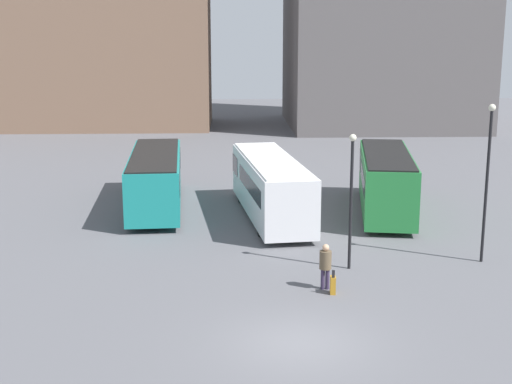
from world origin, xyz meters
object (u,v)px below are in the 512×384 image
at_px(lamp_post_0, 351,190).
at_px(suitcase, 333,285).
at_px(lamp_post_1, 488,172).
at_px(bus_2, 386,180).
at_px(bus_0, 156,178).
at_px(traveler, 325,263).
at_px(bus_1, 271,185).

bearing_deg(lamp_post_0, suitcase, -110.80).
bearing_deg(lamp_post_1, bus_2, 104.55).
relative_size(bus_0, traveler, 6.41).
height_order(bus_0, traveler, bus_0).
height_order(suitcase, lamp_post_1, lamp_post_1).
xyz_separation_m(bus_1, lamp_post_1, (8.11, -7.46, 2.07)).
relative_size(bus_1, bus_2, 1.08).
bearing_deg(bus_0, lamp_post_0, -144.39).
xyz_separation_m(traveler, lamp_post_1, (6.74, 2.92, 2.69)).
distance_m(bus_2, lamp_post_0, 9.67).
height_order(traveler, suitcase, traveler).
height_order(bus_0, bus_1, bus_1).
xyz_separation_m(bus_2, lamp_post_1, (2.15, -8.29, 2.02)).
distance_m(traveler, lamp_post_0, 3.35).
distance_m(suitcase, lamp_post_1, 8.08).
height_order(traveler, lamp_post_1, lamp_post_1).
bearing_deg(lamp_post_0, bus_1, 107.89).
distance_m(bus_2, traveler, 12.13).
relative_size(bus_2, lamp_post_1, 1.57).
bearing_deg(lamp_post_1, bus_0, 145.07).
xyz_separation_m(bus_1, traveler, (1.38, -10.38, -0.63)).
xyz_separation_m(traveler, lamp_post_0, (1.25, 2.25, 2.15)).
height_order(bus_0, lamp_post_1, lamp_post_1).
xyz_separation_m(bus_2, suitcase, (-4.37, -11.68, -1.35)).
distance_m(bus_0, suitcase, 15.24).
bearing_deg(bus_0, bus_1, -115.20).
bearing_deg(traveler, bus_0, 34.30).
relative_size(traveler, lamp_post_0, 0.32).
relative_size(bus_0, lamp_post_0, 2.03).
height_order(bus_2, lamp_post_0, lamp_post_0).
xyz_separation_m(bus_2, traveler, (-4.58, -11.21, -0.68)).
relative_size(bus_2, traveler, 5.94).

